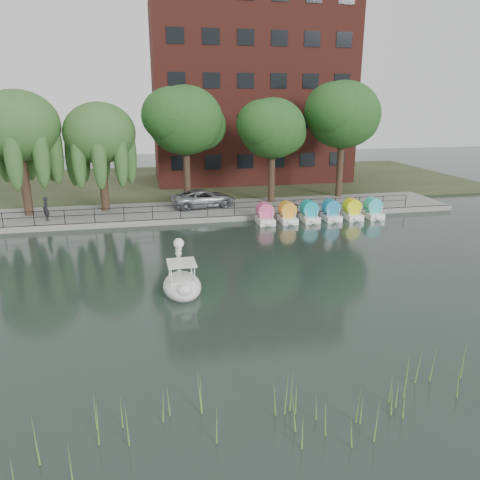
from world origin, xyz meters
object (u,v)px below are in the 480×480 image
object	(u,v)px
bicycle	(289,206)
swan_boat	(182,282)
pedestrian	(46,207)
minivan	(204,197)

from	to	relation	value
bicycle	swan_boat	world-z (taller)	swan_boat
pedestrian	swan_boat	distance (m)	16.25
minivan	bicycle	world-z (taller)	minivan
swan_boat	minivan	bearing A→B (deg)	77.86
minivan	swan_boat	size ratio (longest dim) A/B	1.98
pedestrian	bicycle	bearing A→B (deg)	56.89
bicycle	pedestrian	xyz separation A→B (m)	(-17.64, 0.98, 0.49)
minivan	pedestrian	size ratio (longest dim) A/B	2.95
pedestrian	swan_boat	size ratio (longest dim) A/B	0.67
swan_boat	bicycle	bearing A→B (deg)	53.34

